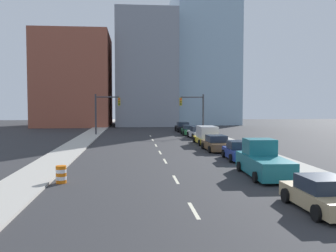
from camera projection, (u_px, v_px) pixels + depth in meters
The scene contains 23 objects.
sidewalk_left at pixel (93, 133), 54.76m from camera, with size 2.70×99.67×0.14m.
sidewalk_right at pixel (203, 132), 56.31m from camera, with size 2.70×99.67×0.14m.
lane_stripe_at_9m at pixel (194, 210), 15.00m from camera, with size 0.16×2.40×0.01m, color beige.
lane_stripe_at_15m at pixel (176, 179), 21.18m from camera, with size 0.16×2.40×0.01m, color beige.
lane_stripe_at_22m at pixel (165, 161), 28.09m from camera, with size 0.16×2.40×0.01m, color beige.
lane_stripe_at_27m at pixel (160, 152), 33.09m from camera, with size 0.16×2.40×0.01m, color beige.
lane_stripe_at_33m at pixel (156, 145), 38.91m from camera, with size 0.16×2.40×0.01m, color beige.
lane_stripe_at_39m at pixel (153, 140), 44.74m from camera, with size 0.16×2.40×0.01m, color beige.
lane_stripe_at_45m at pixel (150, 136), 50.52m from camera, with size 0.16×2.40×0.01m, color beige.
building_brick_left at pixel (75, 80), 74.33m from camera, with size 14.00×16.00×18.06m.
building_office_center at pixel (145, 71), 79.53m from camera, with size 12.00×20.00×22.63m.
building_glass_right at pixel (202, 58), 84.55m from camera, with size 13.00×20.00×29.43m.
traffic_signal_left at pixel (103, 109), 51.27m from camera, with size 3.49×0.35×5.68m.
traffic_signal_right at pixel (196, 109), 52.50m from camera, with size 3.49×0.35×5.68m.
traffic_barrel at pixel (61, 174), 20.17m from camera, with size 0.56×0.56×0.95m.
sedan_tan at pixel (323, 195), 14.97m from camera, with size 2.24×4.28×1.37m.
pickup_truck_teal at pixel (263, 161), 22.24m from camera, with size 2.39×5.76×2.15m.
sedan_blue at pixel (239, 151), 28.73m from camera, with size 2.15×4.29×1.46m.
sedan_brown at pixel (216, 144), 34.33m from camera, with size 2.22×4.68×1.43m.
box_truck_yellow at pixel (207, 136), 40.08m from camera, with size 2.36×5.36×1.94m.
sedan_white at pixel (197, 133), 47.18m from camera, with size 2.20×4.78×1.52m.
sedan_green at pixel (189, 130), 52.60m from camera, with size 2.20×4.36×1.35m.
sedan_black at pixel (183, 127), 58.81m from camera, with size 2.25×4.77×1.49m.
Camera 1 is at (-2.43, -5.57, 4.25)m, focal length 40.00 mm.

